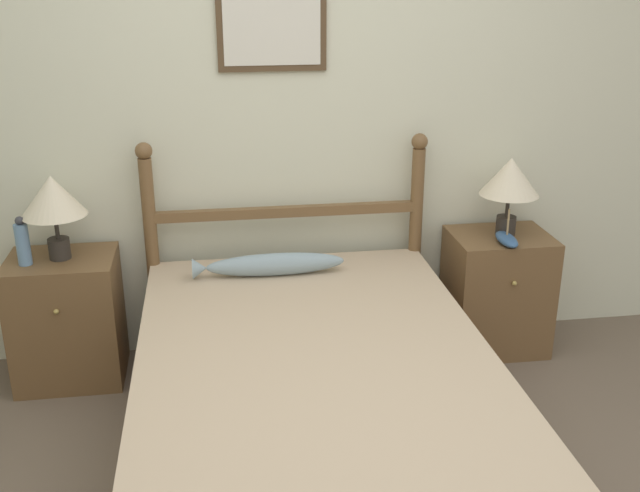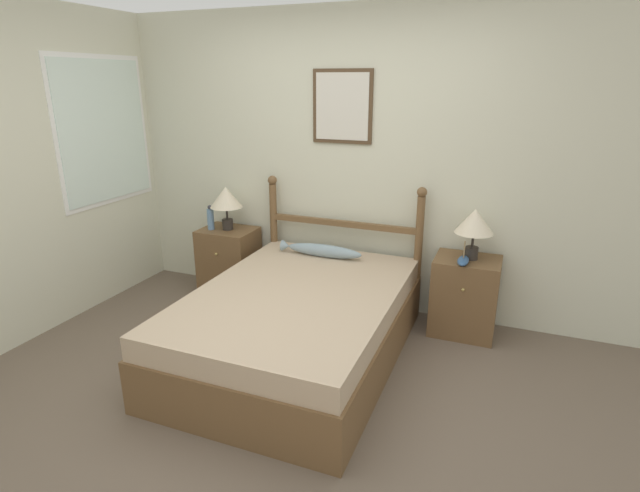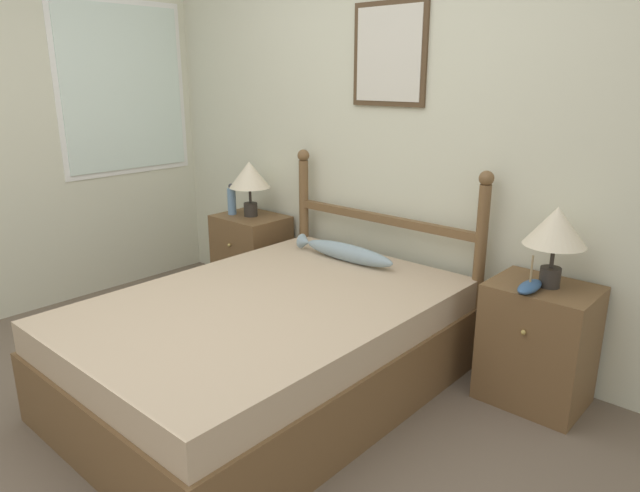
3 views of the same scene
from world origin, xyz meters
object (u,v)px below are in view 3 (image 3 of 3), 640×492
Objects in this scene: bed at (269,345)px; fish_pillow at (345,252)px; bottle at (232,200)px; nightstand_right at (538,344)px; model_boat at (530,286)px; table_lamp_right at (556,229)px; table_lamp_left at (249,177)px; nightstand_left at (252,257)px.

bed is 2.80× the size of fish_pillow.
bed is at bearing -32.89° from bottle.
model_boat is at bearing -101.43° from nightstand_right.
bottle is at bearing 177.70° from fish_pillow.
bottle is at bearing -178.59° from table_lamp_right.
model_boat is at bearing -1.39° from fish_pillow.
table_lamp_right is 1.91× the size of model_boat.
fish_pillow is at bearing -5.84° from table_lamp_left.
table_lamp_right is at bearing 0.08° from nightstand_left.
bed is at bearing -145.84° from model_boat.
model_boat is 0.29× the size of fish_pillow.
bed is at bearing -142.05° from nightstand_right.
fish_pillow reaches higher than nightstand_left.
nightstand_right is 0.61m from table_lamp_right.
table_lamp_left and table_lamp_right have the same top height.
nightstand_left is at bearing 176.60° from model_boat.
nightstand_right is 2.37m from bottle.
nightstand_right is at bearing -170.53° from table_lamp_right.
nightstand_left is 0.87× the size of fish_pillow.
model_boat is (-0.05, -0.13, -0.27)m from table_lamp_right.
model_boat is (1.07, 0.72, 0.40)m from bed.
table_lamp_right reaches higher than nightstand_right.
nightstand_right is at bearing 0.00° from nightstand_left.
fish_pillow is at bearing -175.18° from table_lamp_right.
bed is at bearing -142.43° from table_lamp_right.
bed is at bearing -37.95° from nightstand_left.
table_lamp_left is at bearing 141.90° from bed.
table_lamp_left reaches higher than bed.
bottle reaches higher than nightstand_right.
fish_pillow is (0.98, -0.10, -0.35)m from table_lamp_left.
bottle is at bearing 178.17° from model_boat.
table_lamp_right is 1.73× the size of bottle.
nightstand_left is at bearing -172.93° from table_lamp_left.
model_boat is at bearing 34.16° from bed.
nightstand_left is 1.00× the size of nightstand_right.
table_lamp_right reaches higher than fish_pillow.
table_lamp_right reaches higher than bed.
model_boat is (-0.03, -0.13, 0.34)m from nightstand_right.
table_lamp_left is 1.00× the size of table_lamp_right.
bed is 1.55m from table_lamp_right.
model_boat reaches higher than nightstand_left.
bottle reaches higher than nightstand_left.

